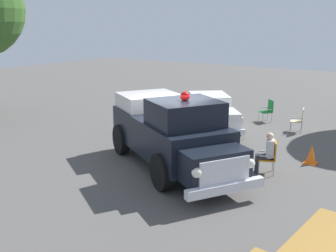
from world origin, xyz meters
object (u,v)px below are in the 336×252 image
at_px(vintage_fire_truck, 171,131).
at_px(lawn_chair_spare, 300,118).
at_px(lawn_chair_near_truck, 271,155).
at_px(spectator_seated, 266,151).
at_px(traffic_cone, 311,155).
at_px(classic_hot_rod, 210,112).
at_px(lawn_chair_by_car, 268,109).

distance_m(vintage_fire_truck, lawn_chair_spare, 6.94).
relative_size(vintage_fire_truck, lawn_chair_near_truck, 6.10).
distance_m(lawn_chair_spare, spectator_seated, 5.42).
height_order(lawn_chair_spare, spectator_seated, spectator_seated).
relative_size(vintage_fire_truck, lawn_chair_spare, 6.10).
xyz_separation_m(lawn_chair_spare, spectator_seated, (5.39, 0.55, 0.11)).
distance_m(lawn_chair_near_truck, spectator_seated, 0.17).
bearing_deg(traffic_cone, classic_hot_rod, -113.78).
bearing_deg(lawn_chair_near_truck, vintage_fire_truck, -66.45).
distance_m(lawn_chair_spare, traffic_cone, 4.03).
height_order(lawn_chair_by_car, lawn_chair_spare, same).
height_order(classic_hot_rod, lawn_chair_spare, classic_hot_rod).
distance_m(classic_hot_rod, lawn_chair_by_car, 3.12).
bearing_deg(spectator_seated, vintage_fire_truck, -66.51).
xyz_separation_m(classic_hot_rod, traffic_cone, (2.16, 4.90, -0.44)).
bearing_deg(lawn_chair_spare, lawn_chair_by_car, -120.96).
bearing_deg(lawn_chair_by_car, classic_hot_rod, -31.82).
bearing_deg(spectator_seated, traffic_cone, 150.53).
height_order(classic_hot_rod, spectator_seated, classic_hot_rod).
xyz_separation_m(classic_hot_rod, lawn_chair_spare, (-1.58, 3.42, -0.16)).
xyz_separation_m(lawn_chair_by_car, lawn_chair_spare, (1.06, 1.78, 0.00)).
xyz_separation_m(lawn_chair_near_truck, lawn_chair_by_car, (-6.40, -2.45, 0.00)).
bearing_deg(classic_hot_rod, traffic_cone, 66.22).
distance_m(lawn_chair_near_truck, lawn_chair_by_car, 6.85).
distance_m(vintage_fire_truck, lawn_chair_near_truck, 3.14).
relative_size(lawn_chair_near_truck, traffic_cone, 1.61).
relative_size(vintage_fire_truck, lawn_chair_by_car, 6.10).
relative_size(lawn_chair_spare, traffic_cone, 1.61).
relative_size(spectator_seated, traffic_cone, 2.03).
xyz_separation_m(vintage_fire_truck, spectator_seated, (-1.18, 2.71, -0.50)).
relative_size(vintage_fire_truck, classic_hot_rod, 1.37).
bearing_deg(spectator_seated, classic_hot_rod, -133.84).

